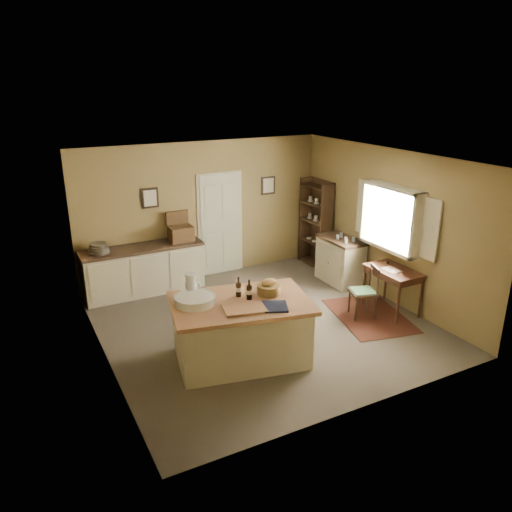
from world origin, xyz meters
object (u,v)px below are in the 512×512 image
at_px(writing_desk, 393,275).
at_px(right_cabinet, 340,260).
at_px(sideboard, 144,268).
at_px(desk_chair, 363,292).
at_px(work_island, 240,329).
at_px(shelving_unit, 317,223).

bearing_deg(writing_desk, right_cabinet, 90.01).
xyz_separation_m(sideboard, right_cabinet, (3.54, -1.30, -0.02)).
relative_size(writing_desk, desk_chair, 1.09).
bearing_deg(writing_desk, desk_chair, 173.53).
relative_size(desk_chair, right_cabinet, 0.88).
xyz_separation_m(sideboard, desk_chair, (2.97, -2.71, -0.05)).
bearing_deg(work_island, writing_desk, 16.27).
bearing_deg(desk_chair, sideboard, 156.03).
distance_m(sideboard, right_cabinet, 3.77).
height_order(writing_desk, desk_chair, desk_chair).
height_order(desk_chair, shelving_unit, shelving_unit).
height_order(work_island, desk_chair, work_island).
bearing_deg(sideboard, work_island, -79.77).
xyz_separation_m(right_cabinet, shelving_unit, (0.15, 1.05, 0.46)).
bearing_deg(work_island, sideboard, 112.21).
distance_m(right_cabinet, shelving_unit, 1.16).
bearing_deg(shelving_unit, right_cabinet, -98.07).
height_order(work_island, writing_desk, work_island).
xyz_separation_m(desk_chair, right_cabinet, (0.57, 1.40, 0.02)).
distance_m(work_island, writing_desk, 3.01).
xyz_separation_m(sideboard, shelving_unit, (3.69, -0.25, 0.44)).
relative_size(work_island, desk_chair, 2.45).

